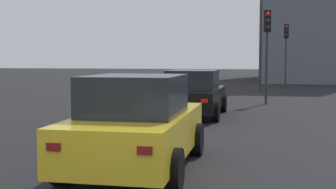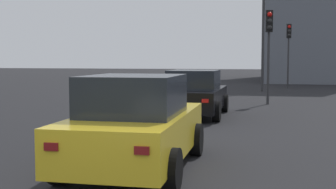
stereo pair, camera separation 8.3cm
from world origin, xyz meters
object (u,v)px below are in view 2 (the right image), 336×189
(car_yellow_second, at_px, (136,125))
(traffic_light_near_right, at_px, (269,37))
(traffic_light_near_left, at_px, (289,42))
(street_lamp_kerbside, at_px, (263,13))
(car_black_lead, at_px, (195,94))

(car_yellow_second, height_order, traffic_light_near_right, traffic_light_near_right)
(traffic_light_near_left, xyz_separation_m, street_lamp_kerbside, (-2.61, 1.62, 1.61))
(traffic_light_near_right, bearing_deg, car_yellow_second, -18.65)
(traffic_light_near_left, xyz_separation_m, traffic_light_near_right, (-10.47, 1.40, -0.13))
(car_yellow_second, xyz_separation_m, traffic_light_near_left, (22.33, -3.81, 2.19))
(traffic_light_near_left, bearing_deg, traffic_light_near_right, -13.35)
(traffic_light_near_left, height_order, street_lamp_kerbside, street_lamp_kerbside)
(car_black_lead, height_order, car_yellow_second, car_yellow_second)
(car_yellow_second, bearing_deg, traffic_light_near_left, -9.77)
(traffic_light_near_right, bearing_deg, car_black_lead, -36.25)
(traffic_light_near_left, distance_m, traffic_light_near_right, 10.56)
(car_yellow_second, xyz_separation_m, traffic_light_near_right, (11.86, -2.42, 2.05))
(car_yellow_second, distance_m, traffic_light_near_left, 22.76)
(car_black_lead, relative_size, car_yellow_second, 1.04)
(car_black_lead, relative_size, traffic_light_near_right, 1.08)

